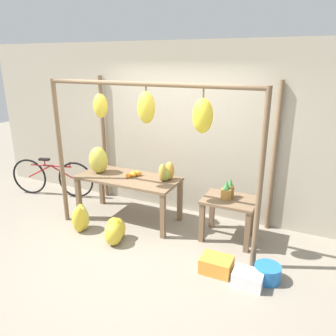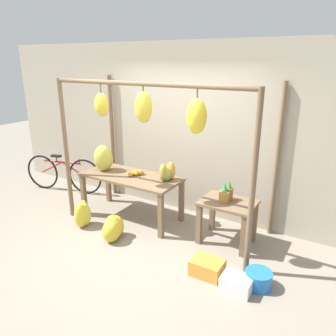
# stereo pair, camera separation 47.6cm
# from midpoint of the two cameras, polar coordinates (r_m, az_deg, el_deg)

# --- Properties ---
(ground_plane) EXTENTS (20.00, 20.00, 0.00)m
(ground_plane) POSITION_cam_midpoint_polar(r_m,az_deg,el_deg) (4.69, -8.51, -14.24)
(ground_plane) COLOR gray
(shop_wall_back) EXTENTS (8.00, 0.08, 2.80)m
(shop_wall_back) POSITION_cam_midpoint_polar(r_m,az_deg,el_deg) (5.42, -0.15, 6.53)
(shop_wall_back) COLOR #B2A893
(shop_wall_back) RESTS_ON ground_plane
(stall_awning) EXTENTS (3.10, 1.27, 2.25)m
(stall_awning) POSITION_cam_midpoint_polar(r_m,az_deg,el_deg) (4.48, -4.54, 6.87)
(stall_awning) COLOR brown
(stall_awning) RESTS_ON ground_plane
(display_table_main) EXTENTS (1.64, 0.72, 0.74)m
(display_table_main) POSITION_cam_midpoint_polar(r_m,az_deg,el_deg) (5.30, -9.50, -2.64)
(display_table_main) COLOR brown
(display_table_main) RESTS_ON ground_plane
(display_table_side) EXTENTS (0.75, 0.57, 0.64)m
(display_table_side) POSITION_cam_midpoint_polar(r_m,az_deg,el_deg) (4.76, 7.80, -7.04)
(display_table_side) COLOR brown
(display_table_side) RESTS_ON ground_plane
(banana_pile_on_table) EXTENTS (0.40, 0.39, 0.44)m
(banana_pile_on_table) POSITION_cam_midpoint_polar(r_m,az_deg,el_deg) (5.51, -14.32, 1.17)
(banana_pile_on_table) COLOR gold
(banana_pile_on_table) RESTS_ON display_table_main
(orange_pile) EXTENTS (0.18, 0.25, 0.09)m
(orange_pile) POSITION_cam_midpoint_polar(r_m,az_deg,el_deg) (5.26, -8.51, -1.10)
(orange_pile) COLOR orange
(orange_pile) RESTS_ON display_table_main
(pineapple_cluster) EXTENTS (0.16, 0.23, 0.29)m
(pineapple_cluster) POSITION_cam_midpoint_polar(r_m,az_deg,el_deg) (4.66, 7.50, -3.96)
(pineapple_cluster) COLOR #B27F38
(pineapple_cluster) RESTS_ON display_table_side
(banana_pile_ground_left) EXTENTS (0.31, 0.35, 0.41)m
(banana_pile_ground_left) POSITION_cam_midpoint_polar(r_m,az_deg,el_deg) (5.31, -17.52, -8.47)
(banana_pile_ground_left) COLOR gold
(banana_pile_ground_left) RESTS_ON ground_plane
(banana_pile_ground_right) EXTENTS (0.38, 0.44, 0.35)m
(banana_pile_ground_right) POSITION_cam_midpoint_polar(r_m,az_deg,el_deg) (4.90, -11.97, -10.72)
(banana_pile_ground_right) COLOR yellow
(banana_pile_ground_right) RESTS_ON ground_plane
(fruit_crate_white) EXTENTS (0.38, 0.29, 0.20)m
(fruit_crate_white) POSITION_cam_midpoint_polar(r_m,az_deg,el_deg) (4.23, 5.12, -16.52)
(fruit_crate_white) COLOR orange
(fruit_crate_white) RESTS_ON ground_plane
(blue_bucket) EXTENTS (0.31, 0.31, 0.20)m
(blue_bucket) POSITION_cam_midpoint_polar(r_m,az_deg,el_deg) (4.19, 13.70, -17.43)
(blue_bucket) COLOR blue
(blue_bucket) RESTS_ON ground_plane
(parked_bicycle) EXTENTS (1.63, 0.45, 0.74)m
(parked_bicycle) POSITION_cam_midpoint_polar(r_m,az_deg,el_deg) (6.72, -21.47, -1.57)
(parked_bicycle) COLOR black
(parked_bicycle) RESTS_ON ground_plane
(papaya_pile) EXTENTS (0.26, 0.32, 0.29)m
(papaya_pile) POSITION_cam_midpoint_polar(r_m,az_deg,el_deg) (5.01, -3.06, -0.84)
(papaya_pile) COLOR #B2993D
(papaya_pile) RESTS_ON display_table_main
(fruit_crate_purple) EXTENTS (0.34, 0.26, 0.18)m
(fruit_crate_purple) POSITION_cam_midpoint_polar(r_m,az_deg,el_deg) (4.08, 10.35, -18.52)
(fruit_crate_purple) COLOR silver
(fruit_crate_purple) RESTS_ON ground_plane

